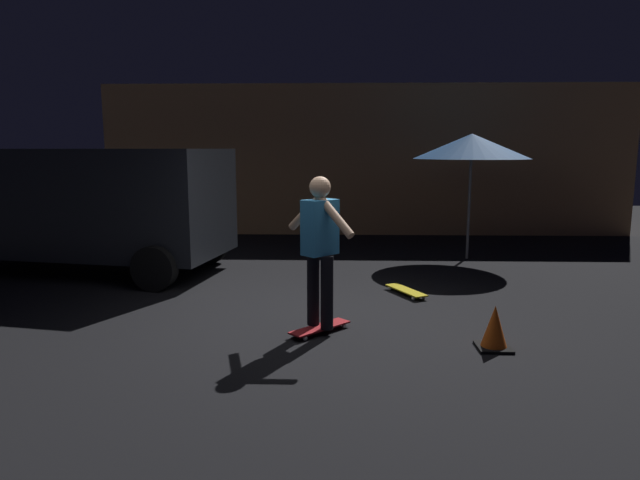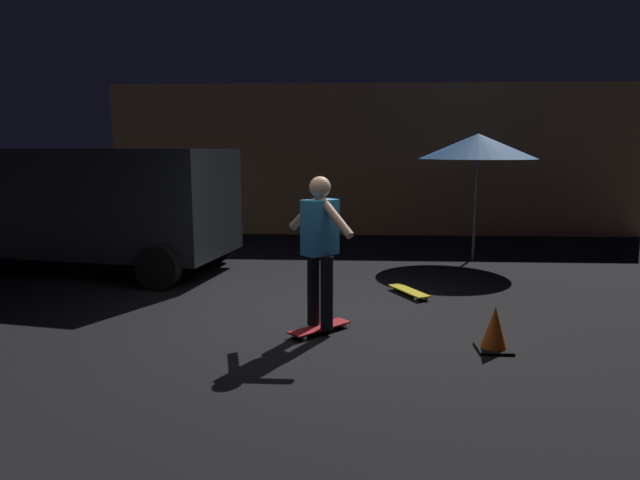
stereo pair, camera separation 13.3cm
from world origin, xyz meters
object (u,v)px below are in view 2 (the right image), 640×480
at_px(patio_umbrella, 478,146).
at_px(skater, 320,241).
at_px(skateboard_spare, 409,291).
at_px(skateboard_ridden, 320,328).
at_px(parked_van, 90,202).
at_px(traffic_cone, 495,330).

distance_m(patio_umbrella, skater, 5.15).
bearing_deg(skateboard_spare, patio_umbrella, 61.11).
relative_size(skateboard_ridden, skater, 0.42).
xyz_separation_m(skateboard_ridden, skater, (-0.00, 0.00, 0.98)).
bearing_deg(patio_umbrella, skateboard_spare, -118.89).
height_order(parked_van, patio_umbrella, patio_umbrella).
height_order(parked_van, skater, parked_van).
distance_m(parked_van, skateboard_spare, 5.46).
bearing_deg(skateboard_ridden, traffic_cone, -13.91).
bearing_deg(skater, parked_van, 142.60).
bearing_deg(traffic_cone, skateboard_spare, 106.75).
bearing_deg(skater, patio_umbrella, 58.78).
bearing_deg(skateboard_ridden, skateboard_spare, 55.33).
height_order(parked_van, skateboard_ridden, parked_van).
distance_m(skateboard_ridden, skateboard_spare, 2.04).
height_order(patio_umbrella, skater, patio_umbrella).
bearing_deg(skateboard_spare, parked_van, 165.01).
relative_size(parked_van, skateboard_spare, 6.19).
bearing_deg(skateboard_spare, skateboard_ridden, -124.67).
distance_m(parked_van, traffic_cone, 6.85).
bearing_deg(parked_van, skateboard_spare, -14.99).
xyz_separation_m(skateboard_spare, traffic_cone, (0.64, -2.12, 0.16)).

